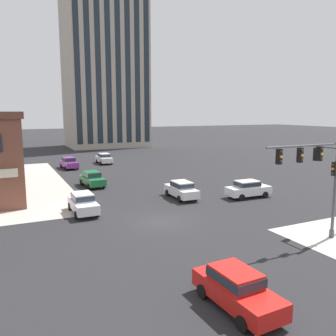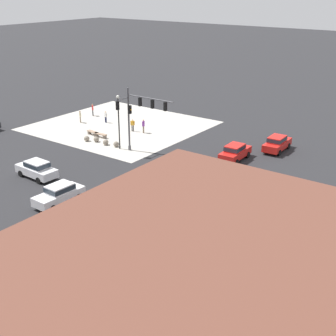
{
  "view_description": "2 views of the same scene",
  "coord_description": "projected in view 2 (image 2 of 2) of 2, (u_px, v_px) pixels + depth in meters",
  "views": [
    {
      "loc": [
        -10.63,
        -23.29,
        8.24
      ],
      "look_at": [
        0.92,
        0.72,
        3.96
      ],
      "focal_mm": 37.24,
      "sensor_mm": 36.0,
      "label": 1
    },
    {
      "loc": [
        -23.53,
        28.87,
        17.3
      ],
      "look_at": [
        -2.42,
        0.1,
        3.1
      ],
      "focal_mm": 49.95,
      "sensor_mm": 36.0,
      "label": 2
    }
  ],
  "objects": [
    {
      "name": "pedestrian_near_bench",
      "position": [
        80.0,
        116.0,
        61.65
      ],
      "size": [
        0.49,
        0.34,
        1.58
      ],
      "color": "gray",
      "rests_on": "ground"
    },
    {
      "name": "car_parked_curb",
      "position": [
        277.0,
        143.0,
        51.26
      ],
      "size": [
        2.01,
        4.46,
        1.68
      ],
      "color": "red",
      "rests_on": "ground"
    },
    {
      "name": "bench_mid_block",
      "position": [
        93.0,
        133.0,
        56.73
      ],
      "size": [
        1.85,
        0.7,
        0.49
      ],
      "color": "#9E7F66",
      "rests_on": "ground"
    },
    {
      "name": "pedestrian_walking_east",
      "position": [
        133.0,
        124.0,
        58.04
      ],
      "size": [
        0.5,
        0.33,
        1.58
      ],
      "color": "#333333",
      "rests_on": "ground"
    },
    {
      "name": "bench_near_signal",
      "position": [
        100.0,
        135.0,
        55.9
      ],
      "size": [
        1.81,
        0.53,
        0.49
      ],
      "color": "#9E7F66",
      "rests_on": "ground"
    },
    {
      "name": "car_cross_westbound",
      "position": [
        15.0,
        271.0,
        28.52
      ],
      "size": [
        2.17,
        4.53,
        1.68
      ],
      "color": "#1E6B3D",
      "rests_on": "ground"
    },
    {
      "name": "bollard_sphere_curb_d",
      "position": [
        87.0,
        139.0,
        54.6
      ],
      "size": [
        0.64,
        0.64,
        0.64
      ],
      "primitive_type": "sphere",
      "color": "gray",
      "rests_on": "ground"
    },
    {
      "name": "sidewalk_corner_slab",
      "position": [
        120.0,
        126.0,
        60.62
      ],
      "size": [
        20.0,
        19.0,
        0.02
      ],
      "primitive_type": "cube",
      "color": "#B7B2A8",
      "rests_on": "ground"
    },
    {
      "name": "car_main_mid",
      "position": [
        158.0,
        222.0,
        34.36
      ],
      "size": [
        1.9,
        4.4,
        1.68
      ],
      "color": "silver",
      "rests_on": "ground"
    },
    {
      "name": "pedestrian_at_curb",
      "position": [
        143.0,
        125.0,
        57.39
      ],
      "size": [
        0.28,
        0.53,
        1.74
      ],
      "color": "gray",
      "rests_on": "ground"
    },
    {
      "name": "pedestrian_with_bag",
      "position": [
        93.0,
        109.0,
        64.81
      ],
      "size": [
        0.39,
        0.44,
        1.7
      ],
      "color": "black",
      "rests_on": "ground"
    },
    {
      "name": "car_cross_eastbound",
      "position": [
        235.0,
        152.0,
        48.61
      ],
      "size": [
        2.02,
        4.47,
        1.68
      ],
      "color": "red",
      "rests_on": "ground"
    },
    {
      "name": "car_main_southbound_near",
      "position": [
        37.0,
        169.0,
        44.15
      ],
      "size": [
        4.47,
        2.02,
        1.68
      ],
      "color": "silver",
      "rests_on": "ground"
    },
    {
      "name": "traffic_signal_main",
      "position": [
        137.0,
        112.0,
        49.27
      ],
      "size": [
        6.09,
        2.09,
        6.98
      ],
      "color": "#4C4C51",
      "rests_on": "ground"
    },
    {
      "name": "bollard_sphere_curb_b",
      "position": [
        106.0,
        142.0,
        53.34
      ],
      "size": [
        0.64,
        0.64,
        0.64
      ],
      "primitive_type": "sphere",
      "color": "gray",
      "rests_on": "ground"
    },
    {
      "name": "pedestrian_by_lamp",
      "position": [
        106.0,
        116.0,
        61.66
      ],
      "size": [
        0.55,
        0.23,
        1.56
      ],
      "color": "#232847",
      "rests_on": "ground"
    },
    {
      "name": "street_lamp_corner_near",
      "position": [
        119.0,
        116.0,
        50.85
      ],
      "size": [
        0.36,
        0.36,
        6.07
      ],
      "color": "black",
      "rests_on": "ground"
    },
    {
      "name": "car_main_northbound_near",
      "position": [
        59.0,
        193.0,
        38.97
      ],
      "size": [
        1.99,
        4.45,
        1.68
      ],
      "color": "silver",
      "rests_on": "ground"
    },
    {
      "name": "ground_plane",
      "position": [
        146.0,
        194.0,
        40.96
      ],
      "size": [
        320.0,
        320.0,
        0.0
      ],
      "primitive_type": "plane",
      "color": "#262628"
    },
    {
      "name": "bollard_sphere_curb_c",
      "position": [
        96.0,
        139.0,
        54.37
      ],
      "size": [
        0.64,
        0.64,
        0.64
      ],
      "primitive_type": "sphere",
      "color": "gray",
      "rests_on": "ground"
    },
    {
      "name": "bollard_sphere_curb_a",
      "position": [
        116.0,
        144.0,
        52.72
      ],
      "size": [
        0.64,
        0.64,
        0.64
      ],
      "primitive_type": "sphere",
      "color": "gray",
      "rests_on": "ground"
    }
  ]
}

